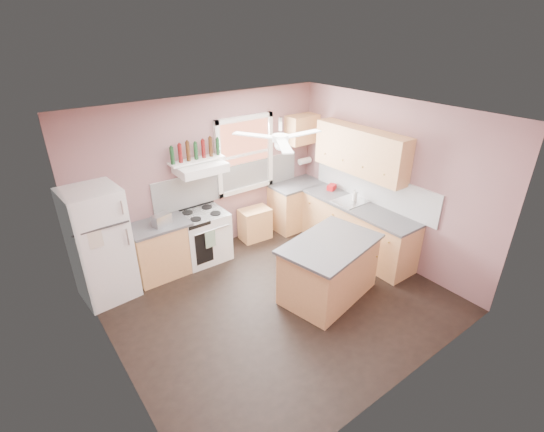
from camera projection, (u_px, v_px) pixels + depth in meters
floor at (279, 300)px, 5.84m from camera, size 4.50×4.50×0.00m
ceiling at (280, 117)px, 4.63m from camera, size 4.50×4.50×0.00m
wall_back at (207, 176)px, 6.68m from camera, size 4.50×0.05×2.70m
wall_right at (389, 182)px, 6.45m from camera, size 0.05×4.00×2.70m
wall_left at (104, 280)px, 4.01m from camera, size 0.05×4.00×2.70m
backsplash_back at (231, 181)px, 6.97m from camera, size 2.90×0.03×0.55m
backsplash_right at (372, 187)px, 6.73m from camera, size 0.03×2.60×0.55m
window_view at (244, 154)px, 6.94m from camera, size 1.00×0.02×1.20m
window_frame at (245, 155)px, 6.92m from camera, size 1.16×0.07×1.36m
refrigerator at (100, 245)px, 5.60m from camera, size 0.78×0.76×1.72m
base_cabinet_left at (162, 250)px, 6.29m from camera, size 0.90×0.60×0.86m
counter_left at (158, 225)px, 6.09m from camera, size 0.92×0.62×0.04m
toaster at (162, 220)px, 6.01m from camera, size 0.31×0.23×0.18m
stove at (204, 236)px, 6.70m from camera, size 0.79×0.66×0.86m
range_hood at (201, 168)px, 6.24m from camera, size 0.78×0.50×0.14m
bottle_shelf at (197, 160)px, 6.28m from camera, size 0.90×0.26×0.03m
cart at (255, 225)px, 7.39m from camera, size 0.58×0.41×0.56m
base_cabinet_corner at (296, 206)px, 7.80m from camera, size 1.00×0.60×0.86m
base_cabinet_right at (356, 230)px, 6.91m from camera, size 0.60×2.20×0.86m
counter_corner at (297, 184)px, 7.60m from camera, size 1.02×0.62×0.04m
counter_right at (358, 207)px, 6.70m from camera, size 0.62×2.22×0.04m
sink at (350, 202)px, 6.84m from camera, size 0.55×0.45×0.03m
faucet at (356, 196)px, 6.89m from camera, size 0.03×0.03×0.14m
upper_cabinet_right at (360, 151)px, 6.52m from camera, size 0.33×1.80×0.76m
upper_cabinet_corner at (302, 129)px, 7.34m from camera, size 0.60×0.33×0.52m
paper_towel at (305, 161)px, 7.72m from camera, size 0.26×0.12×0.12m
island at (329, 270)px, 5.79m from camera, size 1.52×1.13×0.86m
island_top at (331, 244)px, 5.59m from camera, size 1.62×1.23×0.04m
ceiling_fan_hub at (280, 138)px, 4.74m from camera, size 0.20×0.20×0.08m
soap_bottle at (354, 196)px, 6.80m from camera, size 0.10×0.10×0.21m
red_caddy at (332, 187)px, 7.29m from camera, size 0.21×0.18×0.10m
wine_bottles at (196, 151)px, 6.21m from camera, size 0.86×0.06×0.31m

